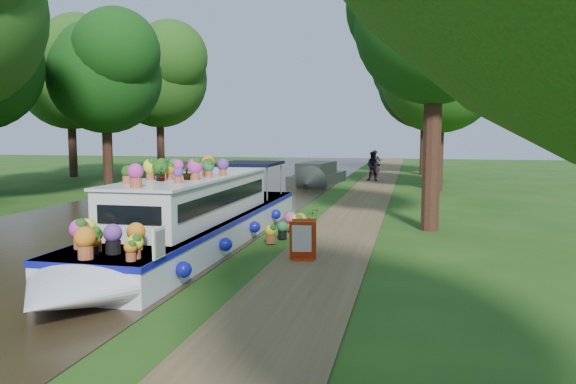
{
  "coord_description": "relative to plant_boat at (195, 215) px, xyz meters",
  "views": [
    {
      "loc": [
        3.24,
        -14.59,
        3.02
      ],
      "look_at": [
        -0.23,
        1.0,
        1.3
      ],
      "focal_mm": 35.0,
      "sensor_mm": 36.0,
      "label": 1
    }
  ],
  "objects": [
    {
      "name": "ground",
      "position": [
        2.25,
        1.03,
        -0.85
      ],
      "size": [
        100.0,
        100.0,
        0.0
      ],
      "primitive_type": "plane",
      "color": "#1D4210",
      "rests_on": "ground"
    },
    {
      "name": "canal_water",
      "position": [
        -3.75,
        1.03,
        -0.84
      ],
      "size": [
        10.0,
        100.0,
        0.02
      ],
      "primitive_type": "cube",
      "color": "black",
      "rests_on": "ground"
    },
    {
      "name": "towpath",
      "position": [
        3.45,
        1.03,
        -0.84
      ],
      "size": [
        2.2,
        100.0,
        0.03
      ],
      "primitive_type": "cube",
      "color": "brown",
      "rests_on": "ground"
    },
    {
      "name": "plant_boat",
      "position": [
        0.0,
        0.0,
        0.0
      ],
      "size": [
        2.29,
        13.52,
        2.25
      ],
      "color": "silver",
      "rests_on": "canal_water"
    },
    {
      "name": "tree_near_overhang",
      "position": [
        6.04,
        4.1,
        5.75
      ],
      "size": [
        5.52,
        5.28,
        8.99
      ],
      "color": "black",
      "rests_on": "ground"
    },
    {
      "name": "tree_near_mid",
      "position": [
        6.73,
        16.12,
        5.58
      ],
      "size": [
        6.9,
        6.6,
        9.4
      ],
      "color": "black",
      "rests_on": "ground"
    },
    {
      "name": "tree_near_far",
      "position": [
        6.23,
        27.12,
        6.2
      ],
      "size": [
        7.59,
        7.26,
        10.3
      ],
      "color": "black",
      "rests_on": "ground"
    },
    {
      "name": "tree_far_c",
      "position": [
        -11.27,
        15.12,
        5.67
      ],
      "size": [
        7.13,
        6.82,
        9.59
      ],
      "color": "black",
      "rests_on": "ground"
    },
    {
      "name": "tree_far_d",
      "position": [
        -12.77,
        25.13,
        6.55
      ],
      "size": [
        8.05,
        7.7,
        10.85
      ],
      "color": "black",
      "rests_on": "ground"
    },
    {
      "name": "tree_far_h",
      "position": [
        -16.77,
        20.13,
        6.28
      ],
      "size": [
        7.82,
        7.48,
        10.49
      ],
      "color": "black",
      "rests_on": "ground"
    },
    {
      "name": "second_boat",
      "position": [
        0.15,
        18.1,
        -0.34
      ],
      "size": [
        2.61,
        6.76,
        1.27
      ],
      "rotation": [
        0.0,
        0.0,
        -0.13
      ],
      "color": "black",
      "rests_on": "canal_water"
    },
    {
      "name": "sandwich_board",
      "position": [
        3.02,
        -0.83,
        -0.4
      ],
      "size": [
        0.61,
        0.54,
        0.94
      ],
      "rotation": [
        0.0,
        0.0,
        0.14
      ],
      "color": "#B22E0C",
      "rests_on": "towpath"
    },
    {
      "name": "pedestrian_pink",
      "position": [
        3.24,
        21.15,
        0.12
      ],
      "size": [
        0.79,
        0.63,
        1.88
      ],
      "primitive_type": "imported",
      "rotation": [
        0.0,
        0.0,
        0.29
      ],
      "color": "#CB5377",
      "rests_on": "towpath"
    },
    {
      "name": "pedestrian_dark",
      "position": [
        3.17,
        20.97,
        0.07
      ],
      "size": [
        0.95,
        0.79,
        1.79
      ],
      "primitive_type": "imported",
      "rotation": [
        0.0,
        0.0,
        -0.14
      ],
      "color": "black",
      "rests_on": "towpath"
    },
    {
      "name": "verge_plant",
      "position": [
        2.3,
        4.57,
        -0.61
      ],
      "size": [
        0.51,
        0.46,
        0.48
      ],
      "primitive_type": "imported",
      "rotation": [
        0.0,
        0.0,
        0.23
      ],
      "color": "#307021",
      "rests_on": "ground"
    }
  ]
}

